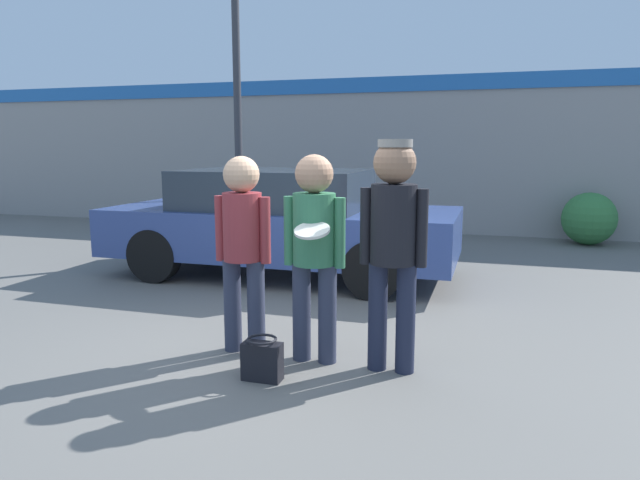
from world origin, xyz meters
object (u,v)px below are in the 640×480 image
Objects in this scene: parked_car_near at (280,221)px; shrub at (589,219)px; person_right at (393,233)px; person_middle_with_frisbee at (314,241)px; handbag at (262,360)px; person_left at (243,238)px.

parked_car_near is 4.98× the size of shrub.
parked_car_near is (-2.04, 2.90, -0.36)m from person_right.
person_middle_with_frisbee is 0.94× the size of person_right.
person_right is at bearing -54.86° from parked_car_near.
person_right is 1.92× the size of shrub.
parked_car_near is at bearing 108.74° from handbag.
handbag is (1.14, -3.37, -0.58)m from parked_car_near.
person_left is 0.99× the size of person_middle_with_frisbee.
person_left is 1.78× the size of shrub.
person_right reaches higher than shrub.
parked_car_near is (-1.40, 2.88, -0.27)m from person_middle_with_frisbee.
shrub is 2.84× the size of handbag.
person_left is 7.68m from shrub.
person_right is (0.64, -0.02, 0.09)m from person_middle_with_frisbee.
handbag is at bearing -114.12° from shrub.
person_left is at bearing 126.03° from handbag.
person_right is 1.38m from handbag.
shrub is at bearing 66.15° from person_middle_with_frisbee.
person_middle_with_frisbee is 1.80× the size of shrub.
person_right is at bearing -2.22° from person_left.
parked_car_near is at bearing -138.46° from shrub.
parked_car_near is 3.61m from handbag.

